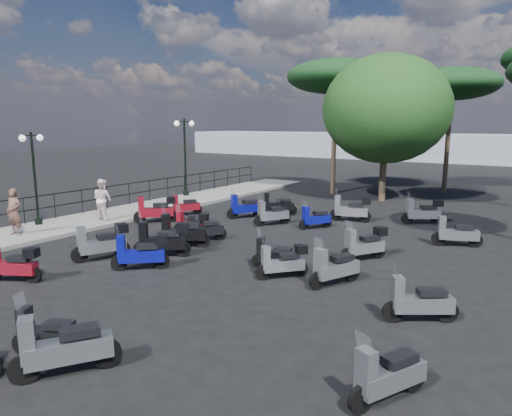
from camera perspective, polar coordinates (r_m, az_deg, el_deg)
The scene contains 35 objects.
ground at distance 15.20m, azimuth -9.92°, elevation -5.69°, with size 120.00×120.00×0.00m, color black.
sidewalk at distance 21.83m, azimuth -16.92°, elevation -0.84°, with size 3.00×30.00×0.15m, color slate.
railing at distance 22.59m, azimuth -19.53°, elevation 1.50°, with size 0.04×26.04×1.10m.
lamp_post_1 at distance 20.33m, azimuth -25.97°, elevation 4.02°, with size 0.43×1.08×3.72m.
lamp_post_2 at distance 26.18m, azimuth -8.87°, elevation 6.93°, with size 0.55×1.24×4.32m.
woman at distance 18.91m, azimuth -28.00°, elevation -0.42°, with size 0.63×0.42×1.73m, color brown.
pedestrian_far at distance 20.45m, azimuth -18.62°, elevation 1.03°, with size 0.85×0.66×1.75m, color silver.
scooter_2 at distance 15.01m, azimuth -18.75°, elevation -4.17°, with size 0.98×1.68×1.43m.
scooter_3 at distance 17.35m, azimuth -8.07°, elevation -2.09°, with size 1.47×0.59×1.18m.
scooter_4 at distance 20.01m, azimuth -12.42°, elevation -0.24°, with size 1.41×1.45×1.47m.
scooter_5 at distance 21.37m, azimuth -8.88°, elevation 0.24°, with size 0.94×1.38×1.25m.
scooter_7 at distance 13.91m, azimuth -28.12°, elevation -6.29°, with size 1.47×0.90×1.27m.
scooter_8 at distance 13.69m, azimuth -14.20°, elevation -5.48°, with size 1.36×1.25×1.34m.
scooter_9 at distance 15.88m, azimuth -9.27°, elevation -3.05°, with size 1.65×1.09×1.48m.
scooter_10 at distance 20.51m, azimuth -1.44°, elevation 0.07°, with size 1.06×1.53×1.39m.
scooter_11 at distance 19.08m, azimuth 2.16°, elevation -0.67°, with size 1.03×1.49×1.33m.
scooter_12 at distance 9.42m, azimuth -24.57°, elevation -14.25°, with size 1.36×0.82×1.18m.
scooter_14 at distance 14.83m, azimuth -11.60°, elevation -3.95°, with size 1.59×1.22×1.46m.
scooter_15 at distance 16.56m, azimuth -6.50°, elevation -2.69°, with size 1.04×1.32×1.26m.
scooter_16 at distance 18.57m, azimuth 7.38°, elevation -1.32°, with size 0.91×1.34×1.21m.
scooter_17 at distance 21.07m, azimuth 2.69°, elevation 0.33°, with size 1.50×1.08×1.38m.
scooter_19 at distance 8.61m, azimuth -22.97°, elevation -15.87°, with size 1.10×1.57×1.44m.
scooter_20 at distance 13.31m, azimuth 2.40°, elevation -6.02°, with size 1.47×0.66×1.20m.
scooter_21 at distance 12.61m, azimuth 3.35°, elevation -6.81°, with size 1.10×1.23×1.20m.
scooter_22 at distance 14.59m, azimuth 13.41°, elevation -4.49°, with size 1.04×1.47×1.32m.
scooter_23 at distance 20.17m, azimuth 11.79°, elevation -0.18°, with size 1.75×0.76×1.42m.
scooter_25 at distance 7.62m, azimuth 16.09°, elevation -19.54°, with size 0.85×1.47×1.26m.
scooter_26 at distance 10.51m, azimuth 19.69°, elevation -11.03°, with size 1.42×1.01×1.30m.
scooter_27 at distance 12.21m, azimuth 9.76°, elevation -7.43°, with size 0.88×1.61×1.36m.
scooter_28 at distance 17.22m, azimuth 23.72°, elevation -2.92°, with size 1.59×0.84×1.34m.
scooter_29 at distance 20.48m, azimuth 20.14°, elevation -0.49°, with size 1.52×1.10×1.37m.
broadleaf_tree at distance 25.81m, azimuth 15.95°, elevation 11.79°, with size 6.80×6.80×7.85m.
pine_0 at distance 30.41m, azimuth 23.30°, elevation 14.02°, with size 5.58×5.58×7.50m.
pine_2 at distance 28.02m, azimuth 9.97°, elevation 15.83°, with size 5.79×5.79×7.91m.
distant_hills at distance 56.51m, azimuth 23.46°, elevation 6.93°, with size 70.00×8.00×3.00m, color gray.
Camera 1 is at (10.14, -10.52, 4.21)m, focal length 32.00 mm.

